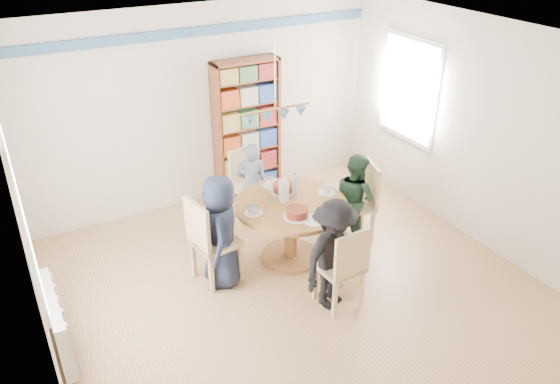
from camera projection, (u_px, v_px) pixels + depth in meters
ground at (298, 291)px, 6.01m from camera, size 5.00×5.00×0.00m
room_shell at (237, 130)px, 5.79m from camera, size 5.00×5.00×5.00m
radiator at (57, 323)px, 5.05m from camera, size 0.12×1.00×0.60m
dining_table at (291, 217)px, 6.32m from camera, size 1.30×1.30×0.75m
chair_left at (208, 238)px, 5.89m from camera, size 0.53×0.53×1.05m
chair_right at (361, 198)px, 6.72m from camera, size 0.56×0.56×1.01m
chair_far at (249, 181)px, 7.14m from camera, size 0.52×0.52×0.99m
chair_near at (344, 265)px, 5.54m from camera, size 0.45×0.45×0.97m
person_left at (220, 232)px, 5.87m from camera, size 0.62×0.74×1.31m
person_right at (355, 199)px, 6.65m from camera, size 0.52×0.63×1.18m
person_far at (252, 184)px, 7.02m from camera, size 0.47×0.38×1.13m
person_near at (334, 255)px, 5.54m from camera, size 0.91×0.69×1.24m
bookshelf at (247, 131)px, 7.59m from camera, size 0.93×0.28×1.96m
tableware at (288, 197)px, 6.20m from camera, size 1.16×1.16×0.31m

